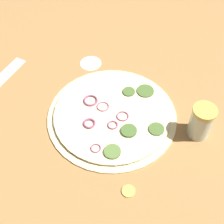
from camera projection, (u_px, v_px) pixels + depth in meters
ground_plane at (112, 116)px, 0.91m from camera, size 3.00×3.00×0.00m
pizza at (112, 115)px, 0.91m from camera, size 0.38×0.38×0.02m
spice_jar at (201, 122)px, 0.84m from camera, size 0.06×0.06×0.10m
loose_cap at (128, 191)px, 0.76m from camera, size 0.03×0.03×0.01m
flour_patch at (91, 63)px, 1.05m from camera, size 0.07×0.07×0.00m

